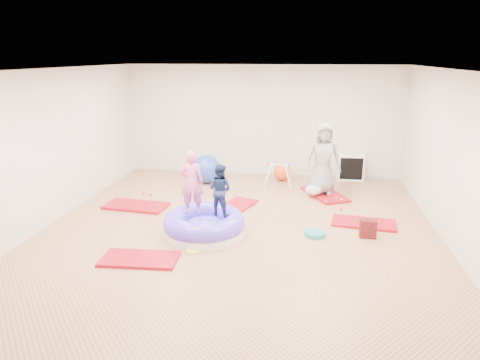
# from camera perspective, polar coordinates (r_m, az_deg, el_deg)

# --- Properties ---
(room) EXTENTS (7.01, 8.01, 2.81)m
(room) POSITION_cam_1_polar(r_m,az_deg,el_deg) (7.14, -0.37, 3.18)
(room) COLOR tan
(room) RESTS_ON ground
(gym_mat_front_left) EXTENTS (1.19, 0.65, 0.05)m
(gym_mat_front_left) POSITION_cam_1_polar(r_m,az_deg,el_deg) (6.82, -13.26, -10.21)
(gym_mat_front_left) COLOR #AB0001
(gym_mat_front_left) RESTS_ON ground
(gym_mat_mid_left) EXTENTS (1.34, 0.77, 0.05)m
(gym_mat_mid_left) POSITION_cam_1_polar(r_m,az_deg,el_deg) (9.10, -13.69, -3.36)
(gym_mat_mid_left) COLOR #AB0001
(gym_mat_mid_left) RESTS_ON ground
(gym_mat_center_back) EXTENTS (0.87, 1.20, 0.05)m
(gym_mat_center_back) POSITION_cam_1_polar(r_m,az_deg,el_deg) (8.82, -0.64, -3.55)
(gym_mat_center_back) COLOR #AB0001
(gym_mat_center_back) RESTS_ON ground
(gym_mat_right) EXTENTS (1.21, 0.71, 0.05)m
(gym_mat_right) POSITION_cam_1_polar(r_m,az_deg,el_deg) (8.30, 16.14, -5.52)
(gym_mat_right) COLOR #AB0001
(gym_mat_right) RESTS_ON ground
(gym_mat_rear_right) EXTENTS (1.11, 1.39, 0.05)m
(gym_mat_rear_right) POSITION_cam_1_polar(r_m,az_deg,el_deg) (9.76, 11.21, -1.87)
(gym_mat_rear_right) COLOR #AB0001
(gym_mat_rear_right) RESTS_ON ground
(inflatable_cushion) EXTENTS (1.43, 1.43, 0.45)m
(inflatable_cushion) POSITION_cam_1_polar(r_m,az_deg,el_deg) (7.51, -4.78, -6.01)
(inflatable_cushion) COLOR silver
(inflatable_cushion) RESTS_ON ground
(child_pink) EXTENTS (0.45, 0.34, 1.12)m
(child_pink) POSITION_cam_1_polar(r_m,az_deg,el_deg) (7.35, -6.48, 0.03)
(child_pink) COLOR #D45995
(child_pink) RESTS_ON inflatable_cushion
(child_navy) EXTENTS (0.53, 0.47, 0.90)m
(child_navy) POSITION_cam_1_polar(r_m,az_deg,el_deg) (7.28, -2.71, -0.93)
(child_navy) COLOR #18254E
(child_navy) RESTS_ON inflatable_cushion
(adult_caregiver) EXTENTS (0.82, 0.58, 1.58)m
(adult_caregiver) POSITION_cam_1_polar(r_m,az_deg,el_deg) (9.55, 11.03, 2.83)
(adult_caregiver) COLOR gray
(adult_caregiver) RESTS_ON gym_mat_rear_right
(infant) EXTENTS (0.38, 0.39, 0.23)m
(infant) POSITION_cam_1_polar(r_m,az_deg,el_deg) (9.52, 9.79, -1.37)
(infant) COLOR #A4C1D5
(infant) RESTS_ON gym_mat_rear_right
(ball_pit_balls) EXTENTS (4.48, 1.26, 0.07)m
(ball_pit_balls) POSITION_cam_1_polar(r_m,az_deg,el_deg) (9.11, 0.92, -2.83)
(ball_pit_balls) COLOR yellow
(ball_pit_balls) RESTS_ON ground
(exercise_ball_blue) EXTENTS (0.70, 0.70, 0.70)m
(exercise_ball_blue) POSITION_cam_1_polar(r_m,az_deg,el_deg) (10.47, -4.49, 1.49)
(exercise_ball_blue) COLOR #2543AD
(exercise_ball_blue) RESTS_ON ground
(exercise_ball_orange) EXTENTS (0.43, 0.43, 0.43)m
(exercise_ball_orange) POSITION_cam_1_polar(r_m,az_deg,el_deg) (10.72, 5.65, 1.09)
(exercise_ball_orange) COLOR #E34E1C
(exercise_ball_orange) RESTS_ON ground
(infant_play_gym) EXTENTS (0.67, 0.63, 0.51)m
(infant_play_gym) POSITION_cam_1_polar(r_m,az_deg,el_deg) (10.31, 5.15, 1.20)
(infant_play_gym) COLOR white
(infant_play_gym) RESTS_ON ground
(cube_shelf) EXTENTS (0.64, 0.31, 0.64)m
(cube_shelf) POSITION_cam_1_polar(r_m,az_deg,el_deg) (11.05, 14.57, 1.64)
(cube_shelf) COLOR white
(cube_shelf) RESTS_ON ground
(balance_disc) EXTENTS (0.36, 0.36, 0.08)m
(balance_disc) POSITION_cam_1_polar(r_m,az_deg,el_deg) (7.59, 9.93, -7.09)
(balance_disc) COLOR teal
(balance_disc) RESTS_ON ground
(backpack) EXTENTS (0.28, 0.17, 0.32)m
(backpack) POSITION_cam_1_polar(r_m,az_deg,el_deg) (7.70, 16.69, -6.22)
(backpack) COLOR maroon
(backpack) RESTS_ON ground
(yellow_toy) EXTENTS (0.21, 0.21, 0.03)m
(yellow_toy) POSITION_cam_1_polar(r_m,az_deg,el_deg) (6.96, -6.32, -9.40)
(yellow_toy) COLOR yellow
(yellow_toy) RESTS_ON ground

